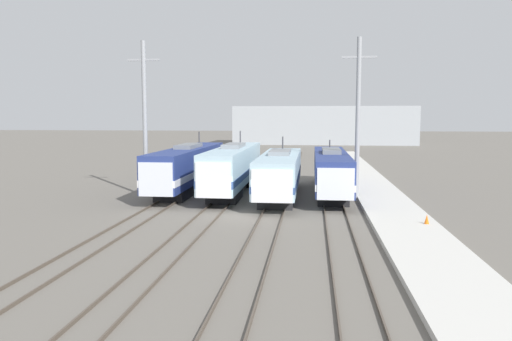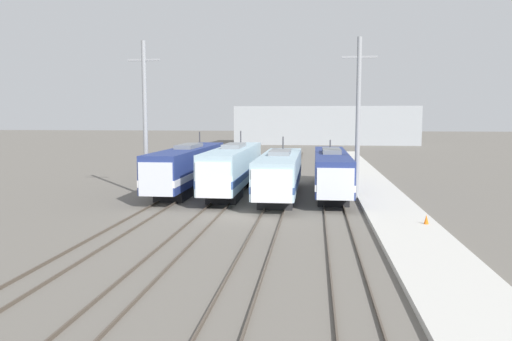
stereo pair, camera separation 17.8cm
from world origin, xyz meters
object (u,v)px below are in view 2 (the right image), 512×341
object	(u,v)px
locomotive_far_left	(188,167)
locomotive_center_right	(280,174)
traffic_cone	(426,219)
locomotive_far_right	(331,171)
locomotive_center_left	(233,168)
catenary_tower_left	(145,118)
catenary_tower_right	(358,118)

from	to	relation	value
locomotive_far_left	locomotive_center_right	size ratio (longest dim) A/B	1.18
locomotive_far_left	traffic_cone	size ratio (longest dim) A/B	34.40
locomotive_far_left	locomotive_far_right	size ratio (longest dim) A/B	1.08
locomotive_far_left	locomotive_center_left	distance (m)	4.32
locomotive_far_left	locomotive_far_right	distance (m)	12.84
locomotive_far_left	catenary_tower_left	world-z (taller)	catenary_tower_left
traffic_cone	catenary_tower_left	bearing A→B (deg)	154.37
locomotive_far_right	catenary_tower_left	size ratio (longest dim) A/B	1.41
catenary_tower_left	traffic_cone	size ratio (longest dim) A/B	22.55
locomotive_far_right	traffic_cone	distance (m)	13.78
locomotive_far_left	catenary_tower_right	distance (m)	15.79
traffic_cone	locomotive_far_left	bearing A→B (deg)	143.37
catenary_tower_left	locomotive_center_right	bearing A→B (deg)	2.16
locomotive_far_left	traffic_cone	world-z (taller)	locomotive_far_left
locomotive_far_left	catenary_tower_left	size ratio (longest dim) A/B	1.53
locomotive_center_right	catenary_tower_left	distance (m)	12.10
catenary_tower_right	traffic_cone	xyz separation A→B (m)	(3.32, -9.93, -6.03)
locomotive_far_left	catenary_tower_right	bearing A→B (deg)	-13.32
catenary_tower_right	traffic_cone	bearing A→B (deg)	-71.54
locomotive_center_left	locomotive_center_right	bearing A→B (deg)	-29.77
locomotive_far_left	locomotive_center_left	bearing A→B (deg)	-8.31
locomotive_far_left	catenary_tower_right	world-z (taller)	catenary_tower_right
locomotive_far_right	catenary_tower_right	world-z (taller)	catenary_tower_right
traffic_cone	catenary_tower_right	bearing A→B (deg)	108.46
catenary_tower_left	catenary_tower_right	distance (m)	17.39
locomotive_far_right	catenary_tower_right	distance (m)	5.67
catenary_tower_right	traffic_cone	world-z (taller)	catenary_tower_right
locomotive_far_right	catenary_tower_left	bearing A→B (deg)	-170.00
catenary_tower_right	traffic_cone	size ratio (longest dim) A/B	22.55
locomotive_center_left	locomotive_center_right	xyz separation A→B (m)	(4.27, -2.44, -0.18)
locomotive_far_right	catenary_tower_right	size ratio (longest dim) A/B	1.41
locomotive_center_right	traffic_cone	bearing A→B (deg)	-47.43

